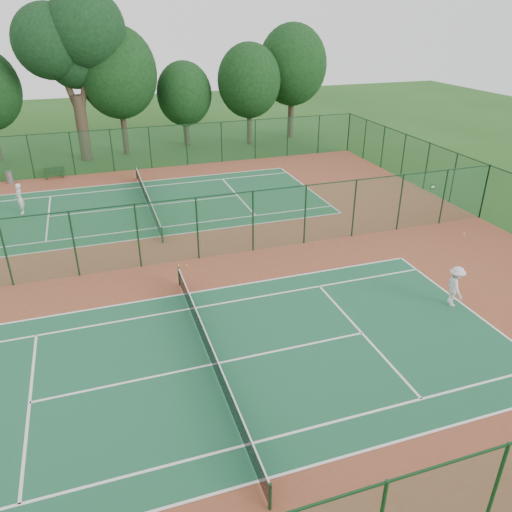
{
  "coord_description": "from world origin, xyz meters",
  "views": [
    {
      "loc": [
        -3.22,
        -23.81,
        12.05
      ],
      "look_at": [
        3.51,
        -3.79,
        1.6
      ],
      "focal_mm": 35.0,
      "sensor_mm": 36.0,
      "label": 1
    }
  ],
  "objects_px": {
    "trash_bin": "(9,177)",
    "big_tree": "(71,40)",
    "player_near": "(455,286)",
    "player_far": "(20,199)",
    "bench": "(54,172)"
  },
  "relations": [
    {
      "from": "big_tree",
      "to": "bench",
      "type": "bearing_deg",
      "value": -117.3
    },
    {
      "from": "player_near",
      "to": "trash_bin",
      "type": "distance_m",
      "value": 33.06
    },
    {
      "from": "trash_bin",
      "to": "big_tree",
      "type": "distance_m",
      "value": 12.3
    },
    {
      "from": "trash_bin",
      "to": "big_tree",
      "type": "xyz_separation_m",
      "value": [
        5.94,
        5.37,
        9.33
      ]
    },
    {
      "from": "player_near",
      "to": "big_tree",
      "type": "distance_m",
      "value": 35.55
    },
    {
      "from": "bench",
      "to": "player_far",
      "type": "bearing_deg",
      "value": -110.88
    },
    {
      "from": "player_near",
      "to": "player_far",
      "type": "distance_m",
      "value": 26.81
    },
    {
      "from": "player_near",
      "to": "bench",
      "type": "bearing_deg",
      "value": 49.86
    },
    {
      "from": "bench",
      "to": "big_tree",
      "type": "distance_m",
      "value": 11.01
    },
    {
      "from": "player_far",
      "to": "bench",
      "type": "relative_size",
      "value": 1.26
    },
    {
      "from": "player_near",
      "to": "bench",
      "type": "distance_m",
      "value": 31.24
    },
    {
      "from": "player_near",
      "to": "trash_bin",
      "type": "bearing_deg",
      "value": 54.66
    },
    {
      "from": "big_tree",
      "to": "player_near",
      "type": "bearing_deg",
      "value": -64.45
    },
    {
      "from": "trash_bin",
      "to": "bench",
      "type": "relative_size",
      "value": 0.59
    },
    {
      "from": "trash_bin",
      "to": "big_tree",
      "type": "height_order",
      "value": "big_tree"
    }
  ]
}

